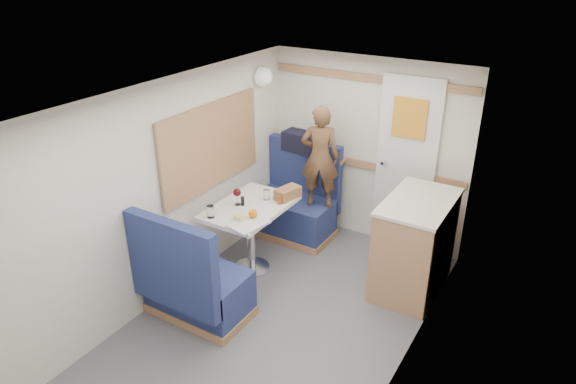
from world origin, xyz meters
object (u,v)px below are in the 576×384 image
Objects in this scene: person at (320,157)px; tumbler_left at (210,212)px; duffel_bag at (303,142)px; cheese_block at (240,217)px; dome_light at (263,77)px; tray at (248,224)px; wine_glass at (237,193)px; beer_glass at (280,199)px; orange_fruit at (253,213)px; bench_far at (295,209)px; bench_near at (194,288)px; tumbler_right at (267,195)px; dinette_table at (250,220)px; galley_counter at (414,244)px; pepper_grinder at (243,201)px; bread_loaf at (288,193)px.

person is 9.47× the size of tumbler_left.
cheese_block is (0.15, -1.42, -0.25)m from duffel_bag.
tray is (0.59, -1.17, -1.02)m from dome_light.
beer_glass is at bearing 34.61° from wine_glass.
orange_fruit is at bearing -29.07° from wine_glass.
bench_near is at bearing -90.00° from bench_far.
tumbler_right reaches higher than orange_fruit.
bench_near is at bearing -93.37° from tumbler_right.
orange_fruit is at bearing -61.62° from dome_light.
dinette_table is 10.00× the size of beer_glass.
bench_near reaches higher than galley_counter.
pepper_grinder reaches higher than tray.
bench_far is 0.82m from tumbler_right.
duffel_bag reaches higher than galley_counter.
dinette_table is at bearing 131.29° from orange_fruit.
tumbler_left is at bearing -79.96° from dome_light.
dinette_table is at bearing 22.13° from pepper_grinder.
tray is at bearing -92.44° from beer_glass.
pepper_grinder is (-0.37, -0.87, -0.23)m from person.
orange_fruit is 0.48× the size of wine_glass.
tray is at bearing -91.91° from bread_loaf.
wine_glass is 0.64× the size of bread_loaf.
cheese_block is at bearing -50.39° from wine_glass.
person is 12.32× the size of pepper_grinder.
person is at bearing 66.80° from pepper_grinder.
galley_counter is 0.84× the size of person.
tumbler_left reaches higher than dinette_table.
person is at bearing 165.94° from galley_counter.
bench_far is 9.05× the size of tumbler_left.
bread_loaf reaches higher than orange_fruit.
tumbler_right is (-0.12, 0.40, -0.01)m from orange_fruit.
wine_glass is 1.45× the size of tumbler_left.
duffel_bag is at bearing -58.93° from person.
person is at bearing 69.16° from tumbler_right.
tumbler_right is 0.16m from beer_glass.
dome_light is 1.02m from person.
dinette_table is 0.30m from wine_glass.
wine_glass is 0.51m from bread_loaf.
bench_far is at bearing 95.36° from tumbler_right.
orange_fruit is 0.30m from pepper_grinder.
bench_far is at bearing 99.78° from tray.
person reaches higher than bench_far.
bench_far is 1.01m from pepper_grinder.
person is 3.33× the size of tray.
tray is (0.20, -0.32, 0.16)m from dinette_table.
dinette_table is 0.46m from tumbler_left.
duffel_bag is 1.17m from pepper_grinder.
dome_light is at bearing 100.04° from tumbler_left.
galley_counter is at bearing 20.61° from pepper_grinder.
dome_light is 1.33m from beer_glass.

